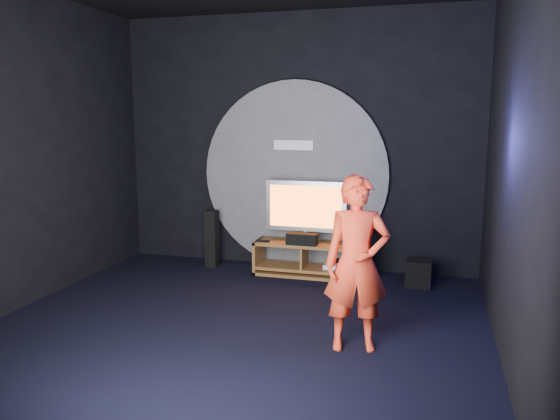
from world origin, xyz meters
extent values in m
plane|color=black|center=(0.00, 0.00, 0.00)|extent=(5.00, 5.00, 0.00)
cube|color=black|center=(0.00, 2.50, 1.75)|extent=(5.00, 0.04, 3.50)
cube|color=black|center=(0.00, -2.50, 1.75)|extent=(5.00, 0.04, 3.50)
cube|color=black|center=(-2.50, 0.00, 1.75)|extent=(0.04, 5.00, 3.50)
cube|color=black|center=(2.50, 0.00, 1.75)|extent=(0.04, 5.00, 3.50)
cylinder|color=#515156|center=(0.00, 2.44, 1.30)|extent=(2.60, 0.08, 2.60)
cube|color=white|center=(0.00, 2.39, 1.72)|extent=(0.55, 0.03, 0.13)
cube|color=brown|center=(0.24, 2.05, 0.43)|extent=(1.33, 0.45, 0.04)
cube|color=brown|center=(0.24, 2.05, 0.10)|extent=(1.29, 0.42, 0.04)
cube|color=brown|center=(-0.40, 2.05, 0.23)|extent=(0.04, 0.45, 0.45)
cube|color=brown|center=(0.89, 2.05, 0.23)|extent=(0.04, 0.45, 0.45)
cube|color=brown|center=(0.24, 2.05, 0.27)|extent=(0.03, 0.40, 0.29)
cube|color=brown|center=(0.24, 2.05, 0.02)|extent=(1.33, 0.45, 0.04)
cube|color=white|center=(0.62, 2.05, 0.14)|extent=(0.22, 0.16, 0.05)
cube|color=silver|center=(0.24, 2.12, 0.47)|extent=(0.36, 0.22, 0.04)
cylinder|color=silver|center=(0.24, 2.12, 0.54)|extent=(0.07, 0.07, 0.10)
cube|color=silver|center=(0.24, 2.12, 0.93)|extent=(1.09, 0.06, 0.67)
cube|color=orange|center=(0.24, 2.09, 0.93)|extent=(0.97, 0.01, 0.55)
cube|color=black|center=(0.24, 1.90, 0.53)|extent=(0.40, 0.15, 0.15)
cube|color=black|center=(-0.30, 1.93, 0.46)|extent=(0.18, 0.05, 0.02)
cube|color=black|center=(-1.11, 2.11, 0.40)|extent=(0.16, 0.18, 0.80)
cube|color=black|center=(1.02, 1.86, 0.40)|extent=(0.16, 0.18, 0.80)
cube|color=black|center=(1.74, 1.96, 0.17)|extent=(0.31, 0.31, 0.34)
imported|color=red|center=(1.24, -0.11, 0.80)|extent=(0.66, 0.51, 1.60)
camera|label=1|loc=(1.87, -4.87, 2.10)|focal=35.00mm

